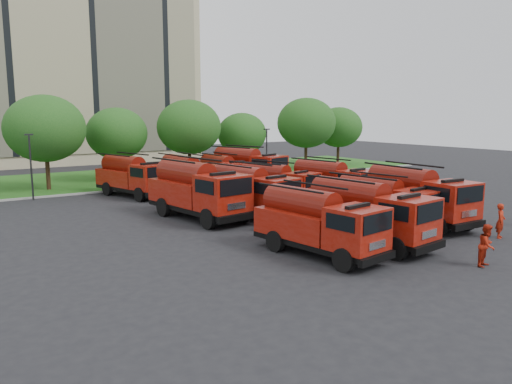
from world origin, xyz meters
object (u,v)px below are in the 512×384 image
at_px(fire_truck_3, 416,196).
at_px(fire_truck_8, 132,176).
at_px(firefighter_3, 443,216).
at_px(fire_truck_2, 384,203).
at_px(fire_truck_4, 197,190).
at_px(fire_truck_10, 223,172).
at_px(fire_truck_0, 318,223).
at_px(fire_truck_7, 331,182).
at_px(fire_truck_11, 247,167).
at_px(firefighter_0, 499,238).
at_px(fire_truck_5, 251,191).
at_px(fire_truck_6, 276,184).
at_px(firefighter_5, 368,204).
at_px(firefighter_4, 274,232).
at_px(firefighter_1, 485,266).
at_px(fire_truck_9, 187,176).
at_px(fire_truck_1, 367,213).

height_order(fire_truck_3, fire_truck_8, fire_truck_3).
bearing_deg(firefighter_3, fire_truck_2, -7.73).
relative_size(fire_truck_4, fire_truck_10, 1.26).
bearing_deg(fire_truck_0, fire_truck_7, 37.54).
relative_size(fire_truck_0, fire_truck_3, 0.94).
bearing_deg(fire_truck_11, firefighter_0, -103.85).
height_order(fire_truck_5, fire_truck_6, fire_truck_5).
bearing_deg(fire_truck_8, fire_truck_4, -102.70).
relative_size(fire_truck_3, firefighter_3, 4.31).
xyz_separation_m(fire_truck_4, firefighter_5, (12.88, -2.40, -1.82)).
xyz_separation_m(fire_truck_11, firefighter_4, (-8.29, -15.80, -1.76)).
bearing_deg(fire_truck_4, fire_truck_5, -28.11).
distance_m(fire_truck_3, fire_truck_6, 10.43).
bearing_deg(firefighter_3, fire_truck_7, -76.56).
height_order(fire_truck_0, fire_truck_3, fire_truck_3).
distance_m(fire_truck_2, fire_truck_3, 2.44).
distance_m(fire_truck_8, firefighter_1, 27.51).
distance_m(fire_truck_4, fire_truck_8, 10.66).
bearing_deg(firefighter_4, fire_truck_6, -79.53).
distance_m(firefighter_1, firefighter_5, 15.28).
distance_m(fire_truck_9, firefighter_3, 19.76).
height_order(fire_truck_2, fire_truck_9, fire_truck_9).
relative_size(fire_truck_0, firefighter_0, 3.77).
bearing_deg(fire_truck_3, fire_truck_8, 121.06).
xyz_separation_m(fire_truck_3, fire_truck_5, (-7.00, 7.57, -0.09)).
distance_m(fire_truck_0, firefighter_3, 13.16).
xyz_separation_m(fire_truck_0, fire_truck_2, (6.90, 2.17, -0.08)).
relative_size(fire_truck_0, fire_truck_1, 0.95).
bearing_deg(firefighter_4, fire_truck_1, 163.23).
bearing_deg(fire_truck_10, fire_truck_7, -78.52).
distance_m(fire_truck_3, fire_truck_5, 10.31).
distance_m(fire_truck_4, fire_truck_10, 12.87).
bearing_deg(firefighter_0, fire_truck_7, 68.16).
xyz_separation_m(fire_truck_7, firefighter_5, (2.26, -1.60, -1.60)).
relative_size(fire_truck_0, fire_truck_9, 0.98).
height_order(fire_truck_0, fire_truck_11, fire_truck_11).
relative_size(fire_truck_5, fire_truck_10, 1.12).
xyz_separation_m(fire_truck_3, fire_truck_10, (-2.49, 18.99, -0.23)).
distance_m(fire_truck_4, firefighter_0, 17.73).
height_order(fire_truck_7, firefighter_5, fire_truck_7).
relative_size(fire_truck_8, firefighter_4, 5.13).
relative_size(fire_truck_4, firefighter_0, 4.40).
bearing_deg(fire_truck_3, fire_truck_1, -161.48).
height_order(fire_truck_5, firefighter_3, fire_truck_5).
bearing_deg(fire_truck_3, fire_truck_11, 92.32).
height_order(firefighter_0, firefighter_1, firefighter_1).
relative_size(fire_truck_0, firefighter_3, 4.03).
xyz_separation_m(fire_truck_5, firefighter_1, (2.73, -14.87, -1.63)).
distance_m(fire_truck_2, firefighter_5, 7.96).
xyz_separation_m(fire_truck_3, fire_truck_6, (-3.23, 9.91, -0.22)).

